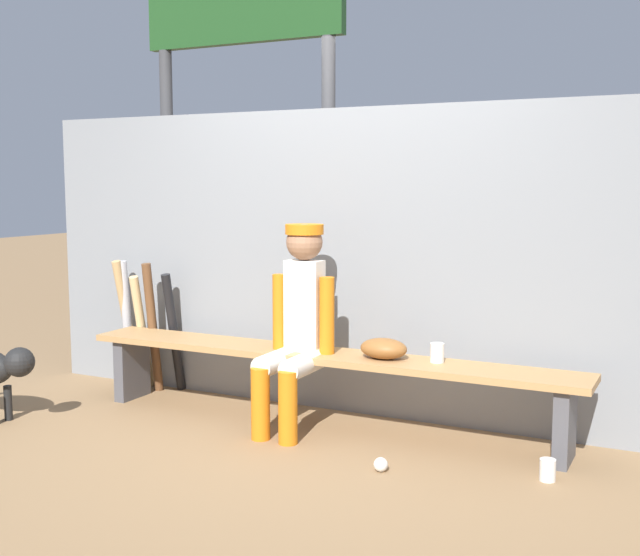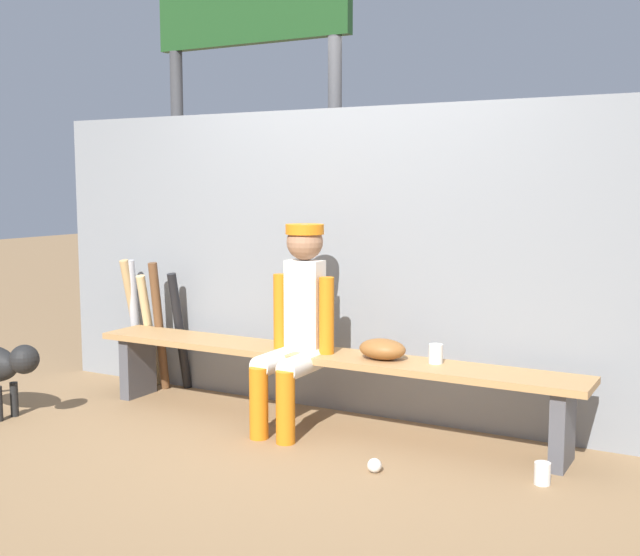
# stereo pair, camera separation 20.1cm
# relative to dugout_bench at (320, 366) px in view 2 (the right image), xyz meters

# --- Properties ---
(ground_plane) EXTENTS (30.00, 30.00, 0.00)m
(ground_plane) POSITION_rel_dugout_bench_xyz_m (0.00, 0.00, -0.37)
(ground_plane) COLOR olive
(chainlink_fence) EXTENTS (4.66, 0.03, 1.94)m
(chainlink_fence) POSITION_rel_dugout_bench_xyz_m (0.00, 0.36, 0.60)
(chainlink_fence) COLOR gray
(chainlink_fence) RESTS_ON ground_plane
(dugout_bench) EXTENTS (3.18, 0.36, 0.46)m
(dugout_bench) POSITION_rel_dugout_bench_xyz_m (0.00, 0.00, 0.00)
(dugout_bench) COLOR #AD7F4C
(dugout_bench) RESTS_ON ground_plane
(player_seated) EXTENTS (0.41, 0.55, 1.23)m
(player_seated) POSITION_rel_dugout_bench_xyz_m (-0.10, -0.11, 0.29)
(player_seated) COLOR silver
(player_seated) RESTS_ON ground_plane
(baseball_glove) EXTENTS (0.28, 0.20, 0.12)m
(baseball_glove) POSITION_rel_dugout_bench_xyz_m (0.41, 0.00, 0.15)
(baseball_glove) COLOR brown
(baseball_glove) RESTS_ON dugout_bench
(bat_aluminum_black) EXTENTS (0.08, 0.21, 0.85)m
(bat_aluminum_black) POSITION_rel_dugout_bench_xyz_m (-1.28, 0.27, 0.05)
(bat_aluminum_black) COLOR black
(bat_aluminum_black) RESTS_ON ground_plane
(bat_wood_dark) EXTENTS (0.08, 0.17, 0.92)m
(bat_wood_dark) POSITION_rel_dugout_bench_xyz_m (-1.41, 0.20, 0.09)
(bat_wood_dark) COLOR brown
(bat_wood_dark) RESTS_ON ground_plane
(bat_wood_natural) EXTENTS (0.11, 0.26, 0.83)m
(bat_wood_natural) POSITION_rel_dugout_bench_xyz_m (-1.53, 0.22, 0.04)
(bat_wood_natural) COLOR tan
(bat_wood_natural) RESTS_ON ground_plane
(bat_wood_tan) EXTENTS (0.07, 0.26, 0.93)m
(bat_wood_tan) POSITION_rel_dugout_bench_xyz_m (-1.70, 0.27, 0.09)
(bat_wood_tan) COLOR tan
(bat_wood_tan) RESTS_ON ground_plane
(bat_aluminum_silver) EXTENTS (0.08, 0.15, 0.92)m
(bat_aluminum_silver) POSITION_rel_dugout_bench_xyz_m (-1.69, 0.25, 0.09)
(bat_aluminum_silver) COLOR #B7B7BC
(bat_aluminum_silver) RESTS_ON ground_plane
(baseball) EXTENTS (0.07, 0.07, 0.07)m
(baseball) POSITION_rel_dugout_bench_xyz_m (0.62, -0.55, -0.33)
(baseball) COLOR white
(baseball) RESTS_ON ground_plane
(cup_on_ground) EXTENTS (0.08, 0.08, 0.11)m
(cup_on_ground) POSITION_rel_dugout_bench_xyz_m (1.41, -0.30, -0.32)
(cup_on_ground) COLOR silver
(cup_on_ground) RESTS_ON ground_plane
(cup_on_bench) EXTENTS (0.08, 0.08, 0.11)m
(cup_on_bench) POSITION_rel_dugout_bench_xyz_m (0.72, 0.05, 0.14)
(cup_on_bench) COLOR silver
(cup_on_bench) RESTS_ON dugout_bench
(scoreboard) EXTENTS (1.94, 0.27, 3.57)m
(scoreboard) POSITION_rel_dugout_bench_xyz_m (-1.08, 0.99, 2.09)
(scoreboard) COLOR #3F3F42
(scoreboard) RESTS_ON ground_plane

